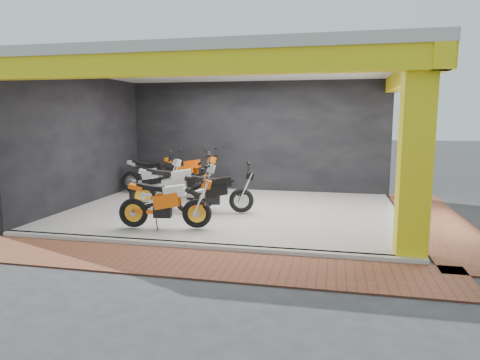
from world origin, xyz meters
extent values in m
plane|color=#2D2D30|center=(0.00, 0.00, 0.00)|extent=(80.00, 80.00, 0.00)
cube|color=silver|center=(0.00, 2.00, 0.05)|extent=(8.00, 6.00, 0.10)
cube|color=beige|center=(0.00, 2.00, 3.60)|extent=(8.40, 6.40, 0.20)
cube|color=black|center=(0.00, 5.10, 1.75)|extent=(8.20, 0.20, 3.50)
cube|color=black|center=(-4.10, 2.00, 1.75)|extent=(0.20, 6.20, 3.50)
cube|color=yellow|center=(3.75, -0.75, 1.75)|extent=(0.50, 0.50, 3.50)
cube|color=yellow|center=(0.00, -1.00, 3.30)|extent=(8.40, 0.30, 0.40)
cube|color=yellow|center=(4.00, 2.00, 3.30)|extent=(0.30, 6.40, 0.40)
cube|color=silver|center=(0.00, -1.02, 0.05)|extent=(8.00, 0.20, 0.10)
cube|color=brown|center=(0.00, -1.80, 0.01)|extent=(9.00, 1.40, 0.03)
cube|color=brown|center=(4.80, 2.00, 0.01)|extent=(1.40, 7.00, 0.03)
camera|label=1|loc=(2.43, -8.24, 2.38)|focal=32.00mm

